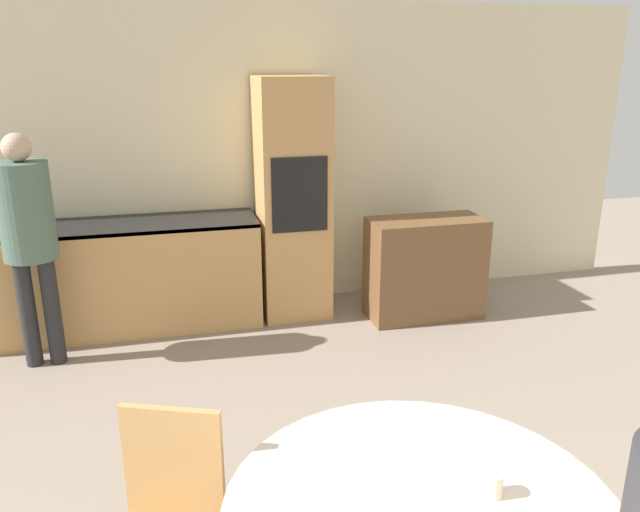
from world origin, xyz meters
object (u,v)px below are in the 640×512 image
(person_standing, at_px, (28,227))
(cup, at_px, (493,484))
(sideboard, at_px, (425,268))
(oven_unit, at_px, (292,200))

(person_standing, height_order, cup, person_standing)
(sideboard, xyz_separation_m, cup, (-1.15, -3.11, 0.37))
(oven_unit, xyz_separation_m, person_standing, (-1.96, -0.53, 0.03))
(sideboard, bearing_deg, oven_unit, 160.16)
(oven_unit, height_order, cup, oven_unit)
(sideboard, distance_m, cup, 3.34)
(sideboard, height_order, person_standing, person_standing)
(person_standing, relative_size, cup, 20.01)
(sideboard, bearing_deg, cup, -110.20)
(person_standing, bearing_deg, sideboard, 2.74)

